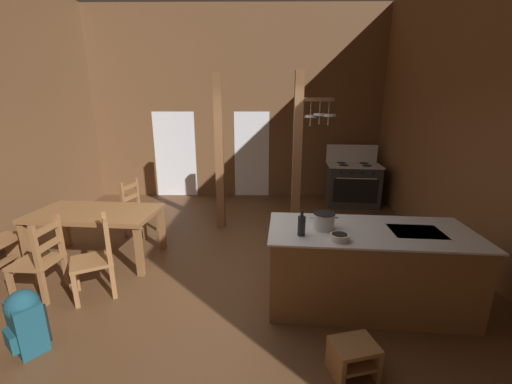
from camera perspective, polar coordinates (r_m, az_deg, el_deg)
ground_plane at (r=4.34m, az=-6.58°, el=-15.43°), size 7.62×8.60×0.10m
wall_back at (r=7.69m, az=-3.43°, el=15.41°), size 7.62×0.14×4.36m
glazed_door_back_left at (r=7.95m, az=-14.51°, el=6.60°), size 1.00×0.01×2.05m
glazed_panel_back_right at (r=7.68m, az=-0.78°, el=6.80°), size 0.84×0.01×2.05m
kitchen_island at (r=3.75m, az=19.54°, el=-12.83°), size 2.23×1.13×0.89m
stove_range at (r=7.35m, az=17.16°, el=1.41°), size 1.22×0.92×1.32m
support_post_with_pot_rack at (r=5.22m, az=7.99°, el=7.42°), size 0.67×0.24×2.71m
support_post_center at (r=5.57m, az=-6.71°, el=6.87°), size 0.14×0.14×2.71m
step_stool at (r=3.01m, az=17.37°, el=-26.68°), size 0.42×0.36×0.30m
dining_table at (r=4.98m, az=-27.21°, el=-4.09°), size 1.77×1.04×0.74m
ladderback_chair_near_window at (r=4.16m, az=-27.08°, el=-10.77°), size 0.60×0.60×0.95m
ladderback_chair_by_post at (r=5.78m, az=-20.73°, el=-2.92°), size 0.55×0.55×0.95m
ladderback_chair_at_table_end at (r=4.44m, az=-34.65°, el=-10.19°), size 0.47×0.47×0.95m
backpack at (r=3.68m, az=-36.54°, el=-18.14°), size 0.39×0.39×0.60m
stockpot_on_counter at (r=3.43m, az=12.29°, el=-5.18°), size 0.30×0.23×0.18m
mixing_bowl_on_counter at (r=3.20m, az=14.98°, el=-7.98°), size 0.19×0.19×0.07m
bottle_tall_on_counter at (r=3.21m, az=8.31°, el=-6.03°), size 0.08×0.08×0.27m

